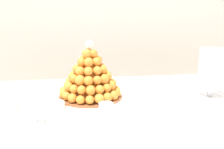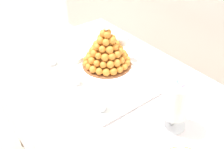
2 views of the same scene
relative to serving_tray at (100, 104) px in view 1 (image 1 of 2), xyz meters
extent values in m
cube|color=brown|center=(0.19, -0.01, -0.02)|extent=(1.48, 0.84, 0.02)
cube|color=white|center=(0.19, -0.01, -0.01)|extent=(1.54, 0.90, 0.00)
cube|color=white|center=(0.19, 0.44, -0.13)|extent=(1.54, 0.01, 0.23)
cube|color=white|center=(0.00, 0.00, 0.00)|extent=(0.64, 0.40, 0.01)
cube|color=white|center=(0.00, -0.20, 0.01)|extent=(0.64, 0.01, 0.02)
cube|color=white|center=(0.00, 0.20, 0.01)|extent=(0.64, 0.01, 0.02)
cube|color=white|center=(-0.32, 0.00, 0.01)|extent=(0.01, 0.40, 0.02)
cube|color=white|center=(0.32, 0.00, 0.01)|extent=(0.01, 0.40, 0.02)
cylinder|color=white|center=(0.00, 0.00, 0.00)|extent=(0.37, 0.37, 0.00)
cylinder|color=brown|center=(-0.03, 0.09, 0.01)|extent=(0.27, 0.27, 0.01)
cone|color=#C16E26|center=(-0.03, 0.09, 0.11)|extent=(0.19, 0.19, 0.20)
sphere|color=orange|center=(0.08, 0.09, 0.03)|extent=(0.04, 0.04, 0.04)
sphere|color=orange|center=(0.07, 0.13, 0.03)|extent=(0.04, 0.04, 0.04)
sphere|color=orange|center=(0.06, 0.16, 0.03)|extent=(0.04, 0.04, 0.04)
sphere|color=orange|center=(0.03, 0.18, 0.03)|extent=(0.04, 0.04, 0.04)
sphere|color=orange|center=(-0.01, 0.20, 0.03)|extent=(0.04, 0.04, 0.04)
sphere|color=orange|center=(-0.04, 0.20, 0.03)|extent=(0.04, 0.04, 0.04)
sphere|color=orange|center=(-0.08, 0.19, 0.03)|extent=(0.04, 0.04, 0.04)
sphere|color=orange|center=(-0.11, 0.17, 0.03)|extent=(0.04, 0.04, 0.04)
sphere|color=orange|center=(-0.13, 0.14, 0.03)|extent=(0.04, 0.04, 0.04)
sphere|color=orange|center=(-0.14, 0.11, 0.03)|extent=(0.04, 0.04, 0.04)
sphere|color=orange|center=(-0.14, 0.07, 0.03)|extent=(0.04, 0.04, 0.04)
sphere|color=orange|center=(-0.13, 0.04, 0.03)|extent=(0.03, 0.03, 0.03)
sphere|color=orange|center=(-0.11, 0.01, 0.03)|extent=(0.04, 0.04, 0.04)
sphere|color=orange|center=(-0.08, -0.01, 0.03)|extent=(0.04, 0.04, 0.04)
sphere|color=orange|center=(-0.04, -0.02, 0.03)|extent=(0.03, 0.03, 0.03)
sphere|color=orange|center=(-0.01, -0.02, 0.03)|extent=(0.04, 0.04, 0.04)
sphere|color=orange|center=(0.03, -0.01, 0.03)|extent=(0.04, 0.04, 0.04)
sphere|color=orange|center=(0.06, 0.02, 0.03)|extent=(0.04, 0.04, 0.04)
sphere|color=orange|center=(0.07, 0.05, 0.03)|extent=(0.04, 0.04, 0.04)
sphere|color=orange|center=(0.05, 0.12, 0.06)|extent=(0.04, 0.04, 0.04)
sphere|color=orange|center=(0.04, 0.15, 0.06)|extent=(0.04, 0.04, 0.04)
sphere|color=orange|center=(0.01, 0.17, 0.06)|extent=(0.04, 0.04, 0.04)
sphere|color=orange|center=(-0.03, 0.18, 0.06)|extent=(0.04, 0.04, 0.04)
sphere|color=orange|center=(-0.06, 0.18, 0.06)|extent=(0.04, 0.04, 0.04)
sphere|color=orange|center=(-0.10, 0.16, 0.06)|extent=(0.04, 0.04, 0.04)
sphere|color=orange|center=(-0.12, 0.13, 0.06)|extent=(0.04, 0.04, 0.04)
sphere|color=orange|center=(-0.13, 0.09, 0.06)|extent=(0.04, 0.04, 0.04)
sphere|color=orange|center=(-0.12, 0.06, 0.06)|extent=(0.04, 0.04, 0.04)
sphere|color=orange|center=(-0.10, 0.03, 0.06)|extent=(0.04, 0.04, 0.04)
sphere|color=orange|center=(-0.07, 0.00, 0.06)|extent=(0.04, 0.04, 0.04)
sphere|color=orange|center=(-0.04, 0.00, 0.06)|extent=(0.04, 0.04, 0.04)
sphere|color=orange|center=(0.00, 0.00, 0.06)|extent=(0.04, 0.04, 0.04)
sphere|color=orange|center=(0.03, 0.02, 0.06)|extent=(0.03, 0.03, 0.03)
sphere|color=orange|center=(0.05, 0.05, 0.06)|extent=(0.04, 0.04, 0.04)
sphere|color=orange|center=(0.06, 0.09, 0.06)|extent=(0.04, 0.04, 0.04)
sphere|color=orange|center=(0.02, 0.14, 0.10)|extent=(0.04, 0.04, 0.04)
sphere|color=orange|center=(0.00, 0.16, 0.09)|extent=(0.04, 0.04, 0.04)
sphere|color=orange|center=(-0.04, 0.16, 0.10)|extent=(0.04, 0.04, 0.04)
sphere|color=orange|center=(-0.07, 0.15, 0.09)|extent=(0.04, 0.04, 0.04)
sphere|color=orange|center=(-0.10, 0.13, 0.09)|extent=(0.04, 0.04, 0.04)
sphere|color=orange|center=(-0.11, 0.09, 0.10)|extent=(0.04, 0.04, 0.04)
sphere|color=orange|center=(-0.10, 0.06, 0.10)|extent=(0.04, 0.04, 0.04)
sphere|color=orange|center=(-0.08, 0.03, 0.10)|extent=(0.04, 0.04, 0.04)
sphere|color=orange|center=(-0.04, 0.02, 0.10)|extent=(0.04, 0.04, 0.04)
sphere|color=orange|center=(-0.01, 0.02, 0.10)|extent=(0.03, 0.03, 0.03)
sphere|color=orange|center=(0.02, 0.04, 0.09)|extent=(0.04, 0.04, 0.04)
sphere|color=orange|center=(0.04, 0.07, 0.10)|extent=(0.04, 0.04, 0.04)
sphere|color=orange|center=(0.04, 0.10, 0.10)|extent=(0.04, 0.04, 0.04)
sphere|color=orange|center=(-0.01, 0.14, 0.13)|extent=(0.04, 0.04, 0.04)
sphere|color=orange|center=(-0.04, 0.14, 0.13)|extent=(0.04, 0.04, 0.04)
sphere|color=orange|center=(-0.07, 0.12, 0.13)|extent=(0.04, 0.04, 0.04)
sphere|color=orange|center=(-0.09, 0.09, 0.13)|extent=(0.04, 0.04, 0.04)
sphere|color=orange|center=(-0.07, 0.05, 0.13)|extent=(0.04, 0.04, 0.04)
sphere|color=orange|center=(-0.04, 0.04, 0.13)|extent=(0.04, 0.04, 0.04)
sphere|color=orange|center=(-0.01, 0.04, 0.13)|extent=(0.04, 0.04, 0.04)
sphere|color=orange|center=(0.02, 0.07, 0.13)|extent=(0.04, 0.04, 0.04)
sphere|color=orange|center=(0.02, 0.11, 0.13)|extent=(0.04, 0.04, 0.04)
sphere|color=orange|center=(-0.03, 0.12, 0.16)|extent=(0.04, 0.04, 0.04)
sphere|color=orange|center=(-0.06, 0.11, 0.16)|extent=(0.03, 0.03, 0.03)
sphere|color=orange|center=(-0.07, 0.08, 0.16)|extent=(0.04, 0.04, 0.04)
sphere|color=orange|center=(-0.04, 0.05, 0.16)|extent=(0.04, 0.04, 0.04)
sphere|color=orange|center=(-0.01, 0.07, 0.16)|extent=(0.04, 0.04, 0.04)
sphere|color=orange|center=(0.00, 0.10, 0.16)|extent=(0.04, 0.04, 0.04)
sphere|color=orange|center=(-0.04, 0.10, 0.20)|extent=(0.03, 0.03, 0.03)
sphere|color=orange|center=(-0.04, 0.08, 0.19)|extent=(0.04, 0.04, 0.04)
sphere|color=orange|center=(-0.02, 0.08, 0.19)|extent=(0.04, 0.04, 0.04)
sphere|color=white|center=(-0.03, 0.09, 0.23)|extent=(0.03, 0.03, 0.03)
cylinder|color=silver|center=(-0.24, -0.15, 0.03)|extent=(0.06, 0.06, 0.05)
cylinder|color=#F4EAC6|center=(-0.24, -0.15, 0.01)|extent=(0.06, 0.06, 0.02)
cylinder|color=white|center=(-0.24, -0.15, 0.03)|extent=(0.06, 0.06, 0.01)
sphere|color=brown|center=(-0.24, -0.16, 0.04)|extent=(0.02, 0.02, 0.02)
cylinder|color=silver|center=(0.01, -0.14, 0.03)|extent=(0.05, 0.05, 0.05)
cylinder|color=gold|center=(0.01, -0.14, 0.01)|extent=(0.05, 0.05, 0.02)
cylinder|color=#EAC166|center=(0.01, -0.14, 0.03)|extent=(0.05, 0.05, 0.02)
sphere|color=brown|center=(0.01, -0.14, 0.05)|extent=(0.01, 0.01, 0.01)
cylinder|color=silver|center=(0.23, -0.15, 0.03)|extent=(0.05, 0.05, 0.06)
cylinder|color=brown|center=(0.23, -0.15, 0.02)|extent=(0.05, 0.05, 0.02)
cylinder|color=#8C603D|center=(0.23, -0.15, 0.04)|extent=(0.05, 0.05, 0.02)
sphere|color=brown|center=(0.23, -0.15, 0.05)|extent=(0.01, 0.01, 0.01)
cylinder|color=white|center=(-0.19, -0.03, 0.01)|extent=(0.09, 0.09, 0.02)
cylinder|color=#F2CC59|center=(-0.19, -0.03, 0.02)|extent=(0.08, 0.08, 0.00)
cylinder|color=white|center=(0.49, 0.04, 0.00)|extent=(0.11, 0.11, 0.01)
cylinder|color=white|center=(0.49, 0.04, 0.03)|extent=(0.02, 0.02, 0.06)
cylinder|color=white|center=(0.49, 0.04, 0.13)|extent=(0.11, 0.11, 0.15)
cylinder|color=brown|center=(0.51, 0.04, 0.07)|extent=(0.05, 0.04, 0.05)
cylinder|color=pink|center=(0.47, 0.06, 0.07)|extent=(0.04, 0.04, 0.03)
cylinder|color=#E54C47|center=(0.48, 0.02, 0.07)|extent=(0.04, 0.04, 0.04)
cylinder|color=pink|center=(0.51, 0.05, 0.09)|extent=(0.05, 0.05, 0.04)
cylinder|color=#72B2E0|center=(0.47, 0.05, 0.09)|extent=(0.05, 0.05, 0.04)
cylinder|color=brown|center=(0.49, 0.02, 0.09)|extent=(0.04, 0.04, 0.03)
cylinder|color=#F9A54C|center=(0.50, 0.06, 0.11)|extent=(0.05, 0.04, 0.05)
cylinder|color=#E54C47|center=(0.48, 0.05, 0.11)|extent=(0.04, 0.04, 0.04)
cylinder|color=brown|center=(0.48, 0.02, 0.11)|extent=(0.05, 0.05, 0.05)
cylinder|color=#F9A54C|center=(0.50, 0.03, 0.11)|extent=(0.05, 0.04, 0.04)
cylinder|color=#72B2E0|center=(0.49, 0.05, 0.13)|extent=(0.04, 0.04, 0.04)
cylinder|color=#E54C47|center=(0.47, 0.03, 0.13)|extent=(0.04, 0.04, 0.03)
cylinder|color=#F9A54C|center=(0.49, 0.02, 0.13)|extent=(0.05, 0.05, 0.05)
cylinder|color=#9ED860|center=(0.51, 0.05, 0.13)|extent=(0.05, 0.05, 0.03)
cylinder|color=yellow|center=(0.47, 0.06, 0.14)|extent=(0.05, 0.04, 0.04)
cylinder|color=#F9A54C|center=(0.48, 0.02, 0.14)|extent=(0.04, 0.04, 0.03)
cylinder|color=#9ED860|center=(0.51, 0.04, 0.14)|extent=(0.05, 0.04, 0.05)
cylinder|color=#D199D8|center=(0.47, 0.04, 0.16)|extent=(0.06, 0.04, 0.06)
cylinder|color=#9ED860|center=(0.50, 0.01, 0.16)|extent=(0.05, 0.04, 0.04)
cylinder|color=pink|center=(0.50, 0.06, 0.16)|extent=(0.04, 0.04, 0.04)
cylinder|color=brown|center=(0.48, 0.03, 0.18)|extent=(0.04, 0.04, 0.02)
cylinder|color=#9ED860|center=(0.49, 0.02, 0.18)|extent=(0.05, 0.04, 0.04)
cylinder|color=pink|center=(0.51, 0.06, 0.18)|extent=(0.04, 0.04, 0.04)
cylinder|color=#E54C47|center=(0.48, 0.05, 0.18)|extent=(0.06, 0.04, 0.06)
cylinder|color=#9ED860|center=(0.48, 0.02, 0.20)|extent=(0.05, 0.04, 0.03)
cylinder|color=#D199D8|center=(0.51, 0.04, 0.20)|extent=(0.04, 0.05, 0.04)
cylinder|color=#72B2E0|center=(0.48, 0.05, 0.20)|extent=(0.06, 0.05, 0.05)
cylinder|color=silver|center=(-0.03, 0.20, 0.00)|extent=(0.06, 0.06, 0.00)
cylinder|color=silver|center=(-0.03, 0.20, 0.04)|extent=(0.01, 0.01, 0.09)
sphere|color=silver|center=(-0.03, 0.20, 0.12)|extent=(0.07, 0.07, 0.07)
cylinder|color=#EAE08C|center=(-0.03, 0.20, 0.11)|extent=(0.05, 0.05, 0.03)
camera|label=1|loc=(-0.10, -0.98, 0.37)|focal=41.81mm
camera|label=2|loc=(0.93, -0.62, 0.79)|focal=41.14mm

